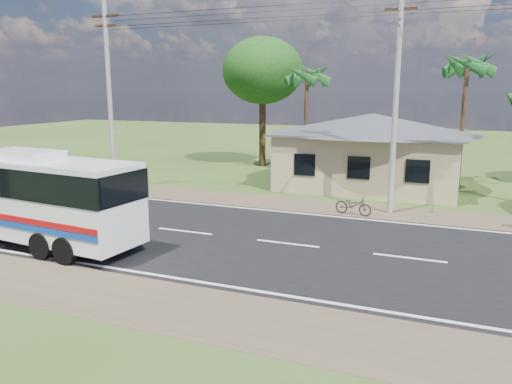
# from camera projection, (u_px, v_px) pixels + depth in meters

# --- Properties ---
(ground) EXTENTS (120.00, 120.00, 0.00)m
(ground) POSITION_uv_depth(u_px,v_px,m) (288.00, 244.00, 19.12)
(ground) COLOR #2B4518
(ground) RESTS_ON ground
(road) EXTENTS (120.00, 16.00, 0.03)m
(road) POSITION_uv_depth(u_px,v_px,m) (288.00, 244.00, 19.11)
(road) COLOR black
(road) RESTS_ON ground
(house) EXTENTS (12.40, 10.00, 5.00)m
(house) POSITION_uv_depth(u_px,v_px,m) (372.00, 143.00, 30.02)
(house) COLOR tan
(house) RESTS_ON ground
(utility_poles) EXTENTS (32.80, 2.22, 11.00)m
(utility_poles) POSITION_uv_depth(u_px,v_px,m) (389.00, 90.00, 22.86)
(utility_poles) COLOR #9E9E99
(utility_poles) RESTS_ON ground
(palm_mid) EXTENTS (2.80, 2.80, 8.20)m
(palm_mid) POSITION_uv_depth(u_px,v_px,m) (467.00, 66.00, 29.56)
(palm_mid) COLOR #47301E
(palm_mid) RESTS_ON ground
(palm_far) EXTENTS (2.80, 2.80, 7.70)m
(palm_far) POSITION_uv_depth(u_px,v_px,m) (307.00, 76.00, 33.75)
(palm_far) COLOR #47301E
(palm_far) RESTS_ON ground
(tree_behind_house) EXTENTS (6.00, 6.00, 9.61)m
(tree_behind_house) POSITION_uv_depth(u_px,v_px,m) (263.00, 71.00, 36.94)
(tree_behind_house) COLOR #47301E
(tree_behind_house) RESTS_ON ground
(coach_bus) EXTENTS (11.74, 3.53, 3.59)m
(coach_bus) POSITION_uv_depth(u_px,v_px,m) (10.00, 189.00, 19.27)
(coach_bus) COLOR silver
(coach_bus) RESTS_ON ground
(motorcycle) EXTENTS (1.87, 0.95, 0.94)m
(motorcycle) POSITION_uv_depth(u_px,v_px,m) (353.00, 205.00, 23.45)
(motorcycle) COLOR black
(motorcycle) RESTS_ON ground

